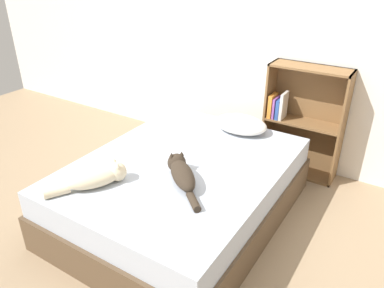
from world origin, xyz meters
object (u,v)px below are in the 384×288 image
object	(u,v)px
cat_dark	(182,173)
cat_light	(98,177)
bed	(182,190)
bookshelf	(302,119)
pillow	(241,124)

from	to	relation	value
cat_dark	cat_light	bearing A→B (deg)	79.22
bed	bookshelf	xyz separation A→B (m)	(0.56, 1.24, 0.30)
cat_light	bookshelf	bearing A→B (deg)	3.93
cat_light	bookshelf	xyz separation A→B (m)	(0.88, 1.82, -0.02)
pillow	bookshelf	distance (m)	0.63
pillow	cat_light	bearing A→B (deg)	-108.62
bed	cat_dark	distance (m)	0.41
cat_light	bed	bearing A→B (deg)	0.55
cat_dark	bookshelf	distance (m)	1.52
pillow	cat_dark	distance (m)	0.99
pillow	cat_dark	xyz separation A→B (m)	(0.01, -0.99, -0.00)
bed	pillow	xyz separation A→B (m)	(0.13, 0.77, 0.32)
bed	pillow	world-z (taller)	pillow
cat_dark	bookshelf	world-z (taller)	bookshelf
bed	cat_light	distance (m)	0.73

